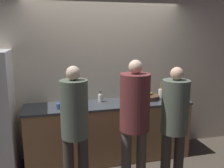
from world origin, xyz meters
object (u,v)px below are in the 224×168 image
object	(u,v)px
person_center	(135,113)
utensil_crock	(161,93)
person_left	(75,123)
cup_blue	(59,106)
fruit_bowl	(148,97)
bottle_clear	(100,98)
person_right	(174,118)

from	to	relation	value
person_center	utensil_crock	distance (m)	1.25
person_center	person_left	bearing A→B (deg)	178.72
person_left	utensil_crock	xyz separation A→B (m)	(1.56, 0.94, 0.04)
person_left	cup_blue	size ratio (longest dim) A/B	18.33
person_left	utensil_crock	world-z (taller)	person_left
fruit_bowl	utensil_crock	size ratio (longest dim) A/B	1.34
person_center	bottle_clear	size ratio (longest dim) A/B	10.14
person_left	fruit_bowl	world-z (taller)	person_left
person_left	person_center	distance (m)	0.75
person_left	person_right	bearing A→B (deg)	-5.39
utensil_crock	cup_blue	bearing A→B (deg)	-173.19
person_center	person_right	size ratio (longest dim) A/B	1.06
person_right	fruit_bowl	world-z (taller)	person_right
person_center	fruit_bowl	size ratio (longest dim) A/B	4.63
person_left	bottle_clear	size ratio (longest dim) A/B	9.84
bottle_clear	person_right	bearing A→B (deg)	-55.02
person_right	bottle_clear	bearing A→B (deg)	124.98
person_right	cup_blue	world-z (taller)	person_right
person_left	person_center	size ratio (longest dim) A/B	0.97
person_right	cup_blue	size ratio (longest dim) A/B	17.88
person_left	utensil_crock	size ratio (longest dim) A/B	6.02
person_left	utensil_crock	bearing A→B (deg)	30.98
person_left	cup_blue	distance (m)	0.75
person_right	fruit_bowl	xyz separation A→B (m)	(0.06, 1.03, 0.01)
utensil_crock	cup_blue	size ratio (longest dim) A/B	3.05
utensil_crock	person_right	bearing A→B (deg)	-106.38
person_right	bottle_clear	distance (m)	1.30
bottle_clear	person_left	bearing A→B (deg)	-118.17
person_center	person_right	world-z (taller)	person_center
bottle_clear	utensil_crock	bearing A→B (deg)	-0.45
cup_blue	person_left	bearing A→B (deg)	-78.39
person_right	fruit_bowl	bearing A→B (deg)	86.86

